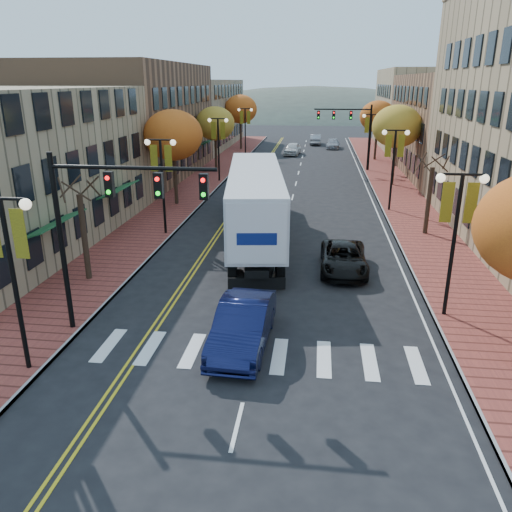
% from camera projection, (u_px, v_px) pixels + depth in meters
% --- Properties ---
extents(ground, '(200.00, 200.00, 0.00)m').
position_uv_depth(ground, '(247.00, 386.00, 16.17)').
color(ground, black).
rests_on(ground, ground).
extents(sidewalk_left, '(4.00, 85.00, 0.15)m').
position_uv_depth(sidewalk_left, '(201.00, 184.00, 47.61)').
color(sidewalk_left, brown).
rests_on(sidewalk_left, ground).
extents(sidewalk_right, '(4.00, 85.00, 0.15)m').
position_uv_depth(sidewalk_right, '(394.00, 188.00, 45.54)').
color(sidewalk_right, brown).
rests_on(sidewalk_right, ground).
extents(building_left_mid, '(12.00, 24.00, 11.00)m').
position_uv_depth(building_left_mid, '(129.00, 121.00, 50.01)').
color(building_left_mid, brown).
rests_on(building_left_mid, ground).
extents(building_left_far, '(12.00, 26.00, 9.50)m').
position_uv_depth(building_left_far, '(190.00, 114.00, 73.66)').
color(building_left_far, '#9E8966').
rests_on(building_left_far, ground).
extents(building_right_mid, '(15.00, 24.00, 10.00)m').
position_uv_depth(building_right_mid, '(479.00, 125.00, 51.70)').
color(building_right_mid, brown).
rests_on(building_right_mid, ground).
extents(building_right_far, '(15.00, 20.00, 11.00)m').
position_uv_depth(building_right_far, '(435.00, 109.00, 72.13)').
color(building_right_far, '#9E8966').
rests_on(building_right_far, ground).
extents(tree_left_a, '(0.28, 0.28, 4.20)m').
position_uv_depth(tree_left_a, '(84.00, 237.00, 23.95)').
color(tree_left_a, '#382619').
rests_on(tree_left_a, sidewalk_left).
extents(tree_left_b, '(4.48, 4.48, 7.21)m').
position_uv_depth(tree_left_b, '(173.00, 135.00, 37.87)').
color(tree_left_b, '#382619').
rests_on(tree_left_b, sidewalk_left).
extents(tree_left_c, '(4.16, 4.16, 6.69)m').
position_uv_depth(tree_left_c, '(215.00, 124.00, 52.98)').
color(tree_left_c, '#382619').
rests_on(tree_left_c, sidewalk_left).
extents(tree_left_d, '(4.61, 4.61, 7.42)m').
position_uv_depth(tree_left_d, '(241.00, 109.00, 69.65)').
color(tree_left_d, '#382619').
rests_on(tree_left_d, sidewalk_left).
extents(tree_right_b, '(0.28, 0.28, 4.20)m').
position_uv_depth(tree_right_b, '(429.00, 201.00, 31.24)').
color(tree_right_b, '#382619').
rests_on(tree_right_b, sidewalk_right).
extents(tree_right_c, '(4.48, 4.48, 7.21)m').
position_uv_depth(tree_right_c, '(397.00, 126.00, 45.16)').
color(tree_right_c, '#382619').
rests_on(tree_right_c, sidewalk_right).
extents(tree_right_d, '(4.35, 4.35, 7.00)m').
position_uv_depth(tree_right_d, '(378.00, 116.00, 60.19)').
color(tree_right_d, '#382619').
rests_on(tree_right_d, sidewalk_right).
extents(lamp_left_a, '(1.96, 0.36, 6.05)m').
position_uv_depth(lamp_left_a, '(9.00, 252.00, 15.61)').
color(lamp_left_a, black).
rests_on(lamp_left_a, ground).
extents(lamp_left_b, '(1.96, 0.36, 6.05)m').
position_uv_depth(lamp_left_b, '(162.00, 168.00, 30.59)').
color(lamp_left_b, black).
rests_on(lamp_left_b, ground).
extents(lamp_left_c, '(1.96, 0.36, 6.05)m').
position_uv_depth(lamp_left_c, '(218.00, 137.00, 47.44)').
color(lamp_left_c, black).
rests_on(lamp_left_c, ground).
extents(lamp_left_d, '(1.96, 0.36, 6.05)m').
position_uv_depth(lamp_left_d, '(245.00, 122.00, 64.29)').
color(lamp_left_d, black).
rests_on(lamp_left_d, ground).
extents(lamp_right_a, '(1.96, 0.36, 6.05)m').
position_uv_depth(lamp_right_a, '(457.00, 218.00, 19.50)').
color(lamp_right_a, black).
rests_on(lamp_right_a, ground).
extents(lamp_right_b, '(1.96, 0.36, 6.05)m').
position_uv_depth(lamp_right_b, '(394.00, 154.00, 36.35)').
color(lamp_right_b, black).
rests_on(lamp_right_b, ground).
extents(lamp_right_c, '(1.96, 0.36, 6.05)m').
position_uv_depth(lamp_right_c, '(371.00, 131.00, 53.20)').
color(lamp_right_c, black).
rests_on(lamp_right_c, ground).
extents(traffic_mast_near, '(6.10, 0.35, 7.00)m').
position_uv_depth(traffic_mast_near, '(107.00, 211.00, 17.98)').
color(traffic_mast_near, black).
rests_on(traffic_mast_near, ground).
extents(traffic_mast_far, '(6.10, 0.34, 7.00)m').
position_uv_depth(traffic_mast_far, '(352.00, 125.00, 53.23)').
color(traffic_mast_far, black).
rests_on(traffic_mast_far, ground).
extents(semi_truck, '(5.24, 18.25, 4.51)m').
position_uv_depth(semi_truck, '(255.00, 197.00, 30.55)').
color(semi_truck, black).
rests_on(semi_truck, ground).
extents(navy_sedan, '(2.04, 5.32, 1.73)m').
position_uv_depth(navy_sedan, '(243.00, 325.00, 18.36)').
color(navy_sedan, '#0D1237').
rests_on(navy_sedan, ground).
extents(black_suv, '(2.36, 5.07, 1.41)m').
position_uv_depth(black_suv, '(344.00, 258.00, 25.75)').
color(black_suv, black).
rests_on(black_suv, ground).
extents(car_far_white, '(2.33, 4.81, 1.58)m').
position_uv_depth(car_far_white, '(293.00, 149.00, 66.37)').
color(car_far_white, silver).
rests_on(car_far_white, ground).
extents(car_far_silver, '(2.12, 4.65, 1.32)m').
position_uv_depth(car_far_silver, '(333.00, 144.00, 72.81)').
color(car_far_silver, '#919298').
rests_on(car_far_silver, ground).
extents(car_far_oncoming, '(1.66, 4.62, 1.52)m').
position_uv_depth(car_far_oncoming, '(316.00, 139.00, 77.28)').
color(car_far_oncoming, '#96969C').
rests_on(car_far_oncoming, ground).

